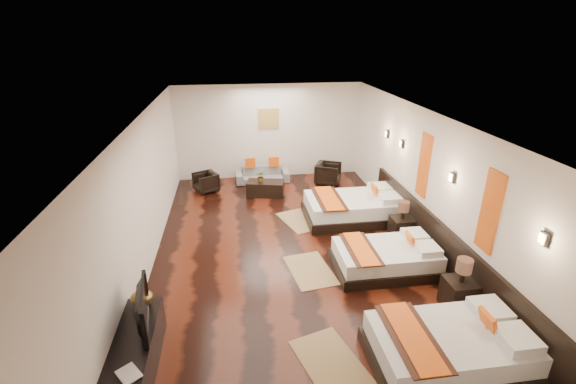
{
  "coord_description": "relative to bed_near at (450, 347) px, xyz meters",
  "views": [
    {
      "loc": [
        -1.06,
        -6.84,
        4.28
      ],
      "look_at": [
        0.01,
        0.73,
        1.1
      ],
      "focal_mm": 24.69,
      "sensor_mm": 36.0,
      "label": 1
    }
  ],
  "objects": [
    {
      "name": "floor",
      "position": [
        -1.7,
        3.05,
        -0.28
      ],
      "size": [
        5.5,
        9.5,
        0.01
      ],
      "primitive_type": "cube",
      "color": "black",
      "rests_on": "ground"
    },
    {
      "name": "ceiling",
      "position": [
        -1.7,
        3.05,
        2.52
      ],
      "size": [
        5.5,
        9.5,
        0.01
      ],
      "primitive_type": "cube",
      "color": "white",
      "rests_on": "floor"
    },
    {
      "name": "back_wall",
      "position": [
        -1.7,
        7.8,
        1.12
      ],
      "size": [
        5.5,
        0.01,
        2.8
      ],
      "primitive_type": "cube",
      "color": "silver",
      "rests_on": "floor"
    },
    {
      "name": "left_wall",
      "position": [
        -4.45,
        3.05,
        1.12
      ],
      "size": [
        0.01,
        9.5,
        2.8
      ],
      "primitive_type": "cube",
      "color": "silver",
      "rests_on": "floor"
    },
    {
      "name": "right_wall",
      "position": [
        1.05,
        3.05,
        1.12
      ],
      "size": [
        0.01,
        9.5,
        2.8
      ],
      "primitive_type": "cube",
      "color": "silver",
      "rests_on": "floor"
    },
    {
      "name": "headboard_panel",
      "position": [
        1.01,
        2.25,
        0.17
      ],
      "size": [
        0.08,
        6.6,
        0.9
      ],
      "primitive_type": "cube",
      "color": "black",
      "rests_on": "floor"
    },
    {
      "name": "bed_near",
      "position": [
        0.0,
        0.0,
        0.0
      ],
      "size": [
        2.12,
        1.33,
        0.81
      ],
      "color": "black",
      "rests_on": "floor"
    },
    {
      "name": "bed_mid",
      "position": [
        -0.0,
        2.33,
        -0.02
      ],
      "size": [
        1.93,
        1.22,
        0.74
      ],
      "color": "black",
      "rests_on": "floor"
    },
    {
      "name": "bed_far",
      "position": [
        0.0,
        4.51,
        0.02
      ],
      "size": [
        2.26,
        1.42,
        0.86
      ],
      "color": "black",
      "rests_on": "floor"
    },
    {
      "name": "nightstand_a",
      "position": [
        0.75,
        1.09,
        0.05
      ],
      "size": [
        0.47,
        0.47,
        0.92
      ],
      "color": "black",
      "rests_on": "floor"
    },
    {
      "name": "nightstand_b",
      "position": [
        0.75,
        3.43,
        0.03
      ],
      "size": [
        0.45,
        0.45,
        0.88
      ],
      "color": "black",
      "rests_on": "floor"
    },
    {
      "name": "jute_mat_near",
      "position": [
        -1.6,
        0.22,
        -0.27
      ],
      "size": [
        1.06,
        1.36,
        0.01
      ],
      "primitive_type": "cube",
      "rotation": [
        0.0,
        0.0,
        0.29
      ],
      "color": "#98794D",
      "rests_on": "floor"
    },
    {
      "name": "jute_mat_mid",
      "position": [
        -1.45,
        2.48,
        -0.27
      ],
      "size": [
        0.93,
        1.3,
        0.01
      ],
      "primitive_type": "cube",
      "rotation": [
        0.0,
        0.0,
        0.15
      ],
      "color": "#98794D",
      "rests_on": "floor"
    },
    {
      "name": "jute_mat_far",
      "position": [
        -1.28,
        4.58,
        -0.27
      ],
      "size": [
        1.09,
        1.38,
        0.01
      ],
      "primitive_type": "cube",
      "rotation": [
        0.0,
        0.0,
        0.32
      ],
      "color": "#98794D",
      "rests_on": "floor"
    },
    {
      "name": "tv_console",
      "position": [
        -4.2,
        0.42,
        -0.0
      ],
      "size": [
        0.5,
        1.8,
        0.55
      ],
      "primitive_type": "cube",
      "color": "black",
      "rests_on": "floor"
    },
    {
      "name": "tv",
      "position": [
        -4.15,
        0.7,
        0.55
      ],
      "size": [
        0.28,
        0.98,
        0.56
      ],
      "primitive_type": "imported",
      "rotation": [
        0.0,
        0.0,
        1.73
      ],
      "color": "black",
      "rests_on": "tv_console"
    },
    {
      "name": "book",
      "position": [
        -4.2,
        -0.21,
        0.29
      ],
      "size": [
        0.35,
        0.36,
        0.03
      ],
      "primitive_type": "imported",
      "rotation": [
        0.0,
        0.0,
        0.65
      ],
      "color": "black",
      "rests_on": "tv_console"
    },
    {
      "name": "figurine",
      "position": [
        -4.2,
        1.15,
        0.44
      ],
      "size": [
        0.37,
        0.37,
        0.32
      ],
      "primitive_type": "imported",
      "rotation": [
        0.0,
        0.0,
        -0.2
      ],
      "color": "brown",
      "rests_on": "tv_console"
    },
    {
      "name": "sofa",
      "position": [
        -1.96,
        7.33,
        -0.05
      ],
      "size": [
        1.59,
        0.65,
        0.46
      ],
      "primitive_type": "imported",
      "rotation": [
        0.0,
        0.0,
        0.02
      ],
      "color": "slate",
      "rests_on": "floor"
    },
    {
      "name": "armchair_left",
      "position": [
        -3.59,
        6.77,
        -0.0
      ],
      "size": [
        0.81,
        0.8,
        0.55
      ],
      "primitive_type": "imported",
      "rotation": [
        0.0,
        0.0,
        -1.1
      ],
      "color": "black",
      "rests_on": "floor"
    },
    {
      "name": "armchair_right",
      "position": [
        -0.05,
        6.89,
        0.04
      ],
      "size": [
        0.91,
        0.9,
        0.63
      ],
      "primitive_type": "imported",
      "rotation": [
        0.0,
        0.0,
        1.13
      ],
      "color": "black",
      "rests_on": "floor"
    },
    {
      "name": "coffee_table",
      "position": [
        -1.96,
        6.28,
        -0.08
      ],
      "size": [
        1.09,
        0.71,
        0.4
      ],
      "primitive_type": "cube",
      "rotation": [
        0.0,
        0.0,
        -0.23
      ],
      "color": "black",
      "rests_on": "floor"
    },
    {
      "name": "table_plant",
      "position": [
        -2.08,
        6.28,
        0.27
      ],
      "size": [
        0.3,
        0.27,
        0.3
      ],
      "primitive_type": "imported",
      "rotation": [
        0.0,
        0.0,
        -0.17
      ],
      "color": "#2D6120",
      "rests_on": "coffee_table"
    },
    {
      "name": "orange_panel_a",
      "position": [
        1.03,
        1.15,
        1.42
      ],
      "size": [
        0.04,
        0.4,
        1.3
      ],
      "primitive_type": "cube",
      "color": "#D86014",
      "rests_on": "right_wall"
    },
    {
      "name": "orange_panel_b",
      "position": [
        1.03,
        3.35,
        1.42
      ],
      "size": [
        0.04,
        0.4,
        1.3
      ],
      "primitive_type": "cube",
      "color": "#D86014",
      "rests_on": "right_wall"
    },
    {
      "name": "sconce_near",
      "position": [
        1.01,
        0.05,
        1.57
      ],
      "size": [
        0.07,
        0.12,
        0.18
      ],
      "color": "black",
      "rests_on": "right_wall"
    },
    {
      "name": "sconce_mid",
      "position": [
        1.01,
        2.25,
        1.57
      ],
      "size": [
        0.07,
        0.12,
        0.18
      ],
      "color": "black",
      "rests_on": "right_wall"
    },
    {
      "name": "sconce_far",
      "position": [
        1.01,
        4.45,
        1.57
      ],
      "size": [
        0.07,
        0.12,
        0.18
      ],
      "color": "black",
      "rests_on": "right_wall"
    },
    {
      "name": "sconce_lounge",
      "position": [
        1.01,
        5.35,
        1.57
      ],
      "size": [
        0.07,
        0.12,
        0.18
      ],
      "color": "black",
      "rests_on": "right_wall"
    },
    {
      "name": "gold_artwork",
      "position": [
        -1.7,
        7.78,
        1.52
      ],
      "size": [
        0.6,
        0.04,
        0.6
      ],
      "primitive_type": "cube",
      "color": "#AD873F",
      "rests_on": "back_wall"
    }
  ]
}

